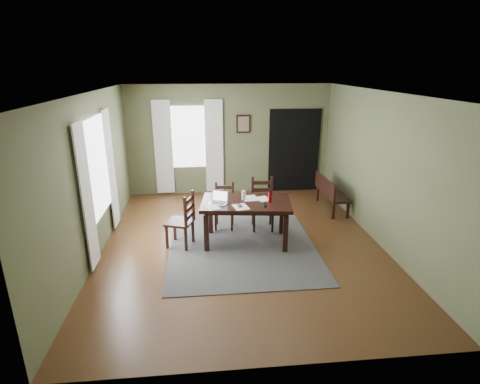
{
  "coord_description": "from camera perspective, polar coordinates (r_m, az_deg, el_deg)",
  "views": [
    {
      "loc": [
        -0.65,
        -6.19,
        3.12
      ],
      "look_at": [
        0.0,
        0.3,
        0.9
      ],
      "focal_mm": 28.0,
      "sensor_mm": 36.0,
      "label": 1
    }
  ],
  "objects": [
    {
      "name": "framed_picture",
      "position": [
        9.31,
        0.52,
        10.33
      ],
      "size": [
        0.34,
        0.03,
        0.44
      ],
      "color": "black",
      "rests_on": "ground"
    },
    {
      "name": "paper_e",
      "position": [
        6.44,
        0.12,
        -2.28
      ],
      "size": [
        0.3,
        0.36,
        0.0
      ],
      "primitive_type": "cube",
      "rotation": [
        0.0,
        0.0,
        0.23
      ],
      "color": "white",
      "rests_on": "dining_table"
    },
    {
      "name": "chair_back_right",
      "position": [
        7.44,
        3.45,
        -1.87
      ],
      "size": [
        0.47,
        0.48,
        1.02
      ],
      "rotation": [
        0.0,
        0.0,
        -0.07
      ],
      "color": "black",
      "rests_on": "rug"
    },
    {
      "name": "drinking_glass",
      "position": [
        6.76,
        0.56,
        -0.49
      ],
      "size": [
        0.1,
        0.1,
        0.17
      ],
      "primitive_type": "cylinder",
      "rotation": [
        0.0,
        0.0,
        -0.35
      ],
      "color": "silver",
      "rests_on": "dining_table"
    },
    {
      "name": "dining_table",
      "position": [
        6.74,
        0.93,
        -2.21
      ],
      "size": [
        1.69,
        1.13,
        0.79
      ],
      "rotation": [
        0.0,
        0.0,
        -0.12
      ],
      "color": "black",
      "rests_on": "rug"
    },
    {
      "name": "rug",
      "position": [
        6.96,
        0.25,
        -7.78
      ],
      "size": [
        2.6,
        3.2,
        0.01
      ],
      "color": "#3B3B3B",
      "rests_on": "ground"
    },
    {
      "name": "curtain_left_far",
      "position": [
        7.68,
        -19.04,
        3.26
      ],
      "size": [
        0.03,
        0.48,
        2.3
      ],
      "color": "silver",
      "rests_on": "ground"
    },
    {
      "name": "curtain_back_left",
      "position": [
        9.38,
        -11.6,
        6.6
      ],
      "size": [
        0.44,
        0.03,
        2.3
      ],
      "color": "silver",
      "rests_on": "ground"
    },
    {
      "name": "paper_c",
      "position": [
        6.85,
        1.5,
        -0.94
      ],
      "size": [
        0.27,
        0.34,
        0.0
      ],
      "primitive_type": "cube",
      "rotation": [
        0.0,
        0.0,
        0.05
      ],
      "color": "white",
      "rests_on": "dining_table"
    },
    {
      "name": "room_shell",
      "position": [
        6.36,
        0.27,
        6.85
      ],
      "size": [
        5.02,
        6.02,
        2.71
      ],
      "color": "#565D3C",
      "rests_on": "ground"
    },
    {
      "name": "paper_d",
      "position": [
        6.83,
        3.56,
        -1.05
      ],
      "size": [
        0.3,
        0.34,
        0.0
      ],
      "primitive_type": "cube",
      "rotation": [
        0.0,
        0.0,
        0.3
      ],
      "color": "white",
      "rests_on": "dining_table"
    },
    {
      "name": "curtain_left_near",
      "position": [
        6.16,
        -22.3,
        -0.82
      ],
      "size": [
        0.03,
        0.48,
        2.3
      ],
      "color": "silver",
      "rests_on": "ground"
    },
    {
      "name": "water_bottle",
      "position": [
        6.66,
        4.59,
        -0.68
      ],
      "size": [
        0.07,
        0.07,
        0.23
      ],
      "rotation": [
        0.0,
        0.0,
        -0.05
      ],
      "color": "#A80C15",
      "rests_on": "dining_table"
    },
    {
      "name": "window_back",
      "position": [
        9.32,
        -7.85,
        8.29
      ],
      "size": [
        1.0,
        0.01,
        1.5
      ],
      "color": "white",
      "rests_on": "ground"
    },
    {
      "name": "chair_back_left",
      "position": [
        7.48,
        -2.39,
        -2.19
      ],
      "size": [
        0.44,
        0.44,
        0.9
      ],
      "rotation": [
        0.0,
        0.0,
        -0.13
      ],
      "color": "black",
      "rests_on": "rug"
    },
    {
      "name": "tv_remote",
      "position": [
        6.52,
        3.79,
        -1.97
      ],
      "size": [
        0.07,
        0.19,
        0.02
      ],
      "primitive_type": "cube",
      "rotation": [
        0.0,
        0.0,
        -0.09
      ],
      "color": "black",
      "rests_on": "dining_table"
    },
    {
      "name": "doorway_back",
      "position": [
        9.67,
        8.24,
        6.23
      ],
      "size": [
        1.3,
        0.03,
        2.1
      ],
      "color": "black",
      "rests_on": "ground"
    },
    {
      "name": "window_left",
      "position": [
        6.85,
        -20.97,
        3.43
      ],
      "size": [
        0.01,
        1.3,
        1.7
      ],
      "color": "white",
      "rests_on": "ground"
    },
    {
      "name": "curtain_back_right",
      "position": [
        9.34,
        -3.96,
        6.87
      ],
      "size": [
        0.44,
        0.03,
        2.3
      ],
      "color": "silver",
      "rests_on": "ground"
    },
    {
      "name": "ground",
      "position": [
        6.96,
        0.25,
        -7.86
      ],
      "size": [
        5.0,
        6.0,
        0.01
      ],
      "color": "#492C16"
    },
    {
      "name": "bench",
      "position": [
        8.64,
        13.53,
        0.18
      ],
      "size": [
        0.42,
        1.31,
        0.74
      ],
      "rotation": [
        0.0,
        0.0,
        1.57
      ],
      "color": "black",
      "rests_on": "ground"
    },
    {
      "name": "paper_a",
      "position": [
        6.44,
        -4.24,
        -2.31
      ],
      "size": [
        0.3,
        0.34,
        0.0
      ],
      "primitive_type": "cube",
      "rotation": [
        0.0,
        0.0,
        0.35
      ],
      "color": "white",
      "rests_on": "dining_table"
    },
    {
      "name": "laptop",
      "position": [
        6.62,
        -3.24,
        -1.21
      ],
      "size": [
        0.38,
        0.34,
        0.21
      ],
      "rotation": [
        0.0,
        0.0,
        -0.38
      ],
      "color": "#B7B7BC",
      "rests_on": "dining_table"
    },
    {
      "name": "computer_mouse",
      "position": [
        6.44,
        -0.09,
        -2.1
      ],
      "size": [
        0.08,
        0.11,
        0.03
      ],
      "primitive_type": "cube",
      "rotation": [
        0.0,
        0.0,
        0.17
      ],
      "color": "#3F3F42",
      "rests_on": "dining_table"
    },
    {
      "name": "chair_end",
      "position": [
        6.74,
        -8.78,
        -4.34
      ],
      "size": [
        0.56,
        0.56,
        1.01
      ],
      "rotation": [
        0.0,
        0.0,
        -1.9
      ],
      "color": "black",
      "rests_on": "rug"
    }
  ]
}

